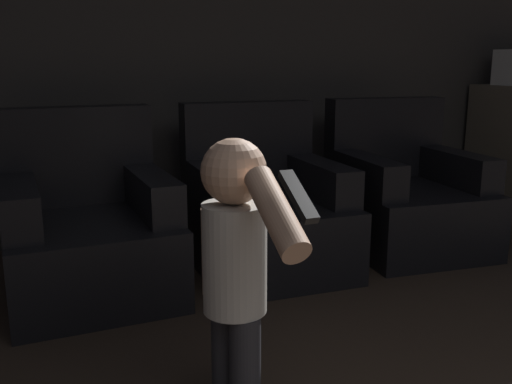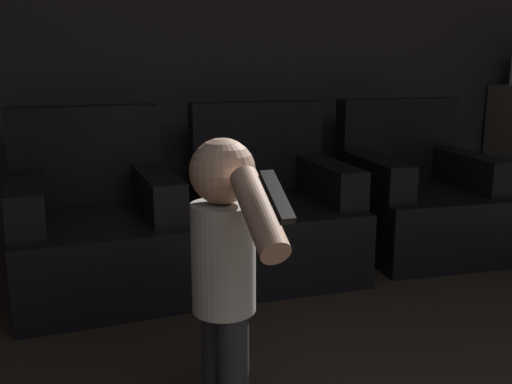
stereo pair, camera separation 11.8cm
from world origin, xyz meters
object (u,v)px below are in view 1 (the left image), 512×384
object	(u,v)px
armchair_middle	(264,212)
person_toddler	(236,259)
armchair_right	(404,197)
armchair_left	(89,231)

from	to	relation	value
armchair_middle	person_toddler	bearing A→B (deg)	-114.21
armchair_middle	armchair_right	xyz separation A→B (m)	(0.94, -0.00, 0.00)
armchair_left	person_toddler	size ratio (longest dim) A/B	0.99
armchair_left	armchair_middle	bearing A→B (deg)	-1.20
armchair_left	armchair_middle	xyz separation A→B (m)	(0.94, -0.00, 0.00)
armchair_left	person_toddler	bearing A→B (deg)	-77.59
armchair_middle	armchair_right	world-z (taller)	same
person_toddler	armchair_middle	bearing A→B (deg)	-39.09
armchair_left	armchair_right	xyz separation A→B (m)	(1.87, -0.00, 0.00)
armchair_left	armchair_right	world-z (taller)	same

